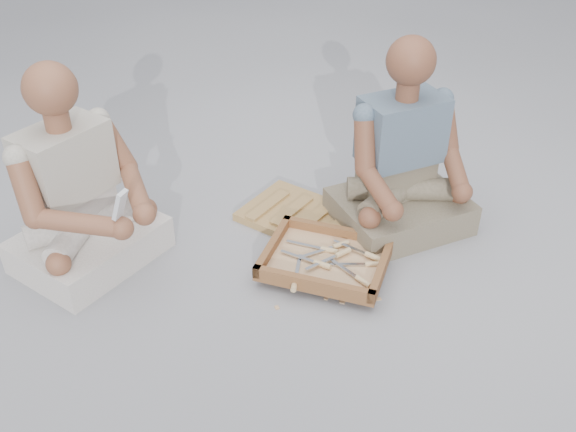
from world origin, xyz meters
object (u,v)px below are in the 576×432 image
at_px(craftsman, 80,200).
at_px(companion, 402,168).
at_px(tool_tray, 326,260).
at_px(carved_panel, 305,218).

distance_m(craftsman, companion, 1.32).
relative_size(tool_tray, companion, 0.59).
distance_m(carved_panel, tool_tray, 0.36).
distance_m(tool_tray, companion, 0.53).
bearing_deg(tool_tray, companion, 67.39).
bearing_deg(carved_panel, tool_tray, -56.31).
bearing_deg(carved_panel, craftsman, -141.54).
relative_size(craftsman, companion, 0.99).
distance_m(carved_panel, craftsman, 0.97).
height_order(carved_panel, tool_tray, tool_tray).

